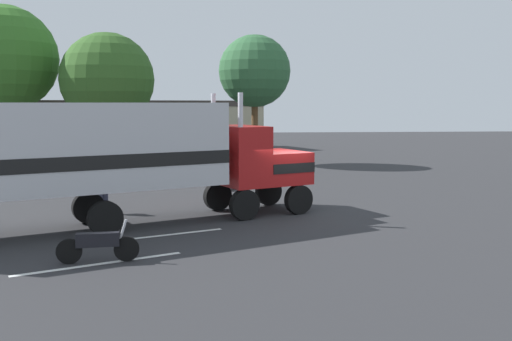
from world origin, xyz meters
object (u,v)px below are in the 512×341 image
object	(u,v)px
person_bystander	(103,190)
motorcycle	(98,244)
tree_right	(255,72)
semi_truck	(98,153)
tree_left	(107,80)
parked_car	(95,164)
tree_center	(4,58)

from	to	relation	value
person_bystander	motorcycle	world-z (taller)	person_bystander
motorcycle	tree_right	bearing A→B (deg)	75.53
semi_truck	motorcycle	bearing A→B (deg)	-80.52
person_bystander	tree_left	xyz separation A→B (m)	(-2.29, 15.72, 4.70)
parked_car	tree_center	bearing A→B (deg)	134.13
person_bystander	tree_left	world-z (taller)	tree_left
tree_right	person_bystander	bearing A→B (deg)	-112.83
semi_truck	person_bystander	distance (m)	3.13
semi_truck	person_bystander	size ratio (longest dim) A/B	8.54
parked_car	tree_right	bearing A→B (deg)	36.32
parked_car	tree_right	size ratio (longest dim) A/B	0.55
semi_truck	tree_left	bearing A→B (deg)	98.10
tree_center	parked_car	bearing A→B (deg)	-45.87
parked_car	tree_left	world-z (taller)	tree_left
person_bystander	parked_car	world-z (taller)	person_bystander
person_bystander	parked_car	distance (m)	10.40
tree_left	tree_center	distance (m)	7.04
motorcycle	tree_center	bearing A→B (deg)	112.69
person_bystander	tree_left	distance (m)	16.56
semi_truck	tree_center	bearing A→B (deg)	115.21
tree_right	tree_left	bearing A→B (deg)	-171.97
person_bystander	tree_right	world-z (taller)	tree_right
tree_left	tree_right	size ratio (longest dim) A/B	0.99
tree_left	person_bystander	bearing A→B (deg)	-81.72
tree_center	person_bystander	bearing A→B (deg)	-62.32
parked_car	person_bystander	bearing A→B (deg)	-77.82
person_bystander	tree_center	world-z (taller)	tree_center
motorcycle	tree_left	bearing A→B (deg)	98.35
person_bystander	motorcycle	distance (m)	6.91
tree_left	tree_right	world-z (taller)	tree_right
tree_left	tree_right	distance (m)	9.58
semi_truck	tree_right	distance (m)	21.19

